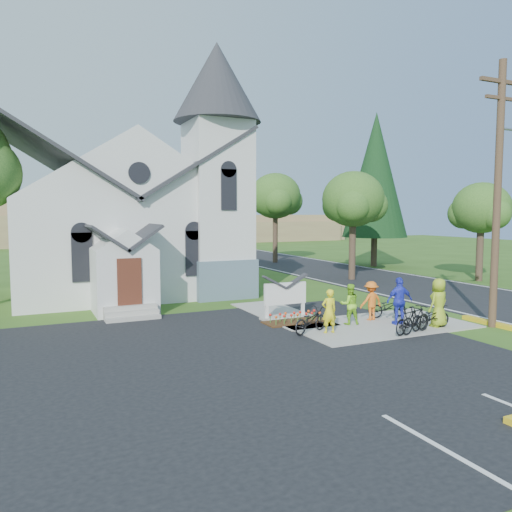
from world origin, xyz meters
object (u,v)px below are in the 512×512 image
bike_1 (416,319)px  cyclist_0 (329,311)px  utility_pole (499,185)px  bike_2 (388,307)px  bike_0 (311,320)px  cyclist_4 (439,303)px  church_sign (285,294)px  bike_4 (433,317)px  cyclist_2 (399,301)px  cyclist_1 (350,304)px  cyclist_3 (371,301)px  bike_3 (409,321)px

bike_1 → cyclist_0: bearing=48.7°
utility_pole → bike_2: 6.31m
cyclist_0 → bike_2: bearing=-157.2°
cyclist_0 → bike_0: bearing=-21.3°
utility_pole → cyclist_4: (-2.08, 0.75, -4.43)m
bike_0 → bike_2: bearing=-98.7°
cyclist_0 → bike_0: cyclist_0 is taller
church_sign → utility_pole: utility_pole is taller
utility_pole → cyclist_4: bearing=160.2°
bike_4 → cyclist_2: bearing=31.6°
cyclist_1 → cyclist_4: size_ratio=0.85×
church_sign → bike_0: bearing=-98.9°
church_sign → cyclist_0: church_sign is taller
church_sign → bike_4: bearing=-44.7°
bike_0 → bike_1: bike_1 is taller
church_sign → cyclist_4: (4.49, -3.95, -0.05)m
cyclist_1 → bike_1: size_ratio=0.94×
cyclist_1 → bike_0: bearing=29.8°
cyclist_0 → cyclist_3: (2.74, 1.12, -0.01)m
bike_0 → cyclist_3: size_ratio=1.10×
cyclist_1 → bike_1: 2.58m
utility_pole → bike_2: (-2.70, 2.89, -4.92)m
cyclist_2 → bike_2: 1.39m
bike_1 → cyclist_3: bearing=-13.9°
cyclist_3 → bike_0: bearing=12.2°
utility_pole → bike_2: bearing=133.0°
cyclist_0 → bike_3: (2.48, -1.37, -0.31)m
cyclist_3 → bike_4: cyclist_3 is taller
bike_4 → cyclist_1: bearing=50.1°
cyclist_4 → bike_4: size_ratio=1.12×
cyclist_0 → bike_0: 0.75m
utility_pole → bike_3: bearing=175.6°
bike_0 → bike_4: (4.52, -1.32, -0.02)m
bike_1 → cyclist_2: (0.43, 1.38, 0.41)m
cyclist_2 → bike_3: cyclist_2 is taller
cyclist_1 → bike_1: bearing=135.7°
utility_pole → cyclist_2: (-3.17, 1.68, -4.43)m
cyclist_3 → bike_4: bearing=117.0°
church_sign → cyclist_1: size_ratio=1.39×
cyclist_0 → bike_2: 3.91m
bike_2 → bike_4: size_ratio=1.00×
cyclist_0 → church_sign: bearing=-82.2°
bike_0 → cyclist_1: 2.18m
utility_pole → cyclist_1: utility_pole is taller
bike_2 → cyclist_3: size_ratio=1.06×
cyclist_3 → cyclist_2: bearing=111.6°
utility_pole → bike_1: bearing=175.2°
bike_1 → church_sign: bearing=18.9°
bike_2 → bike_3: 2.86m
utility_pole → cyclist_3: bearing=142.5°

